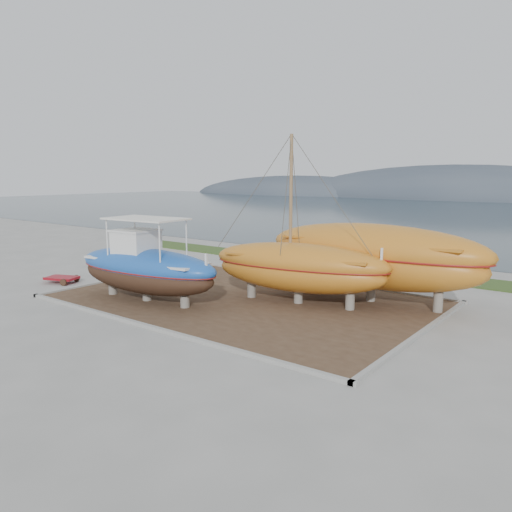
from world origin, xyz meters
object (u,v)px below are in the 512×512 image
Objects in this scene: white_dinghy at (180,265)px; red_trailer at (62,280)px; blue_caique at (146,260)px; orange_sailboat at (299,220)px; orange_bare_hull at (372,264)px.

white_dinghy is 1.66× the size of red_trailer.
red_trailer is at bearing 176.81° from blue_caique.
blue_caique is at bearing -51.25° from white_dinghy.
blue_caique is 3.27× the size of red_trailer.
blue_caique is 7.88m from orange_sailboat.
blue_caique is at bearing -143.05° from orange_bare_hull.
orange_bare_hull is (12.19, 1.41, 1.23)m from white_dinghy.
white_dinghy is 0.49× the size of orange_sailboat.
red_trailer is at bearing -172.08° from orange_sailboat.
blue_caique is 0.95× the size of orange_sailboat.
white_dinghy is at bearing 115.65° from blue_caique.
red_trailer is at bearing -118.72° from white_dinghy.
white_dinghy is 12.33m from orange_bare_hull.
orange_sailboat is at bearing -3.11° from red_trailer.
blue_caique is 1.96× the size of white_dinghy.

